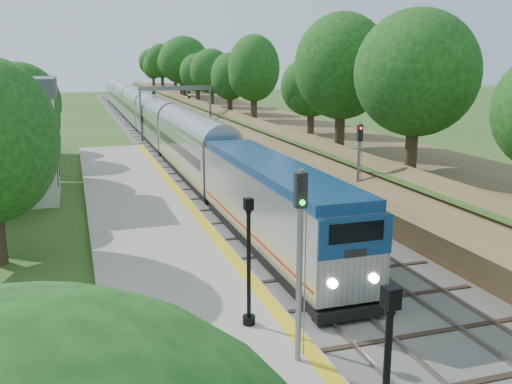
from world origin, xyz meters
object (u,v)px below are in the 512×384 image
object	(u,v)px
signal_gantry	(176,98)
signal_farside	(359,162)
train	(147,117)
signal_platform	(300,246)
lamppost_far	(249,269)

from	to	relation	value
signal_gantry	signal_farside	world-z (taller)	signal_gantry
train	signal_platform	xyz separation A→B (m)	(-2.90, -57.49, 1.82)
signal_gantry	signal_platform	world-z (taller)	signal_gantry
train	lamppost_far	bearing A→B (deg)	-93.75
signal_farside	signal_gantry	bearing A→B (deg)	95.76
train	lamppost_far	distance (m)	54.90
lamppost_far	train	bearing A→B (deg)	86.25
train	signal_farside	distance (m)	44.27
signal_gantry	lamppost_far	distance (m)	48.40
lamppost_far	signal_platform	bearing A→B (deg)	-75.61
train	signal_farside	world-z (taller)	signal_farside
train	lamppost_far	world-z (taller)	lamppost_far
signal_gantry	train	bearing A→B (deg)	109.91
train	signal_platform	bearing A→B (deg)	-92.89
signal_gantry	signal_platform	size ratio (longest dim) A/B	1.44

